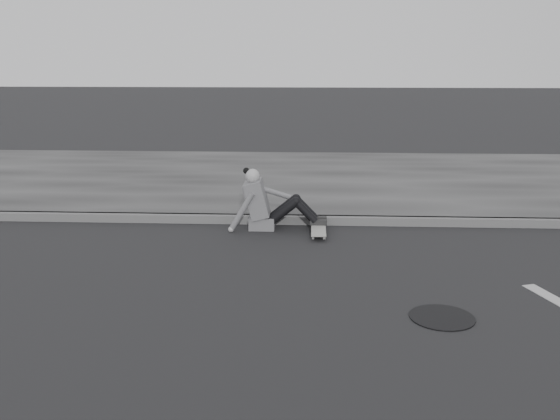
{
  "coord_description": "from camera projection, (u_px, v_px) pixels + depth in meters",
  "views": [
    {
      "loc": [
        0.16,
        -6.23,
        2.43
      ],
      "look_at": [
        -0.22,
        1.41,
        0.5
      ],
      "focal_mm": 40.0,
      "sensor_mm": 36.0,
      "label": 1
    }
  ],
  "objects": [
    {
      "name": "manhole",
      "position": [
        442.0,
        317.0,
        5.89
      ],
      "size": [
        0.61,
        0.61,
        0.01
      ],
      "primitive_type": "cylinder",
      "color": "black",
      "rests_on": "ground"
    },
    {
      "name": "curb",
      "position": [
        299.0,
        220.0,
        9.12
      ],
      "size": [
        24.0,
        0.16,
        0.12
      ],
      "primitive_type": "cube",
      "color": "#505050",
      "rests_on": "ground"
    },
    {
      "name": "ground",
      "position": [
        294.0,
        288.0,
        6.64
      ],
      "size": [
        80.0,
        80.0,
        0.0
      ],
      "primitive_type": "plane",
      "color": "black",
      "rests_on": "ground"
    },
    {
      "name": "seated_woman",
      "position": [
        267.0,
        204.0,
        8.81
      ],
      "size": [
        1.38,
        0.46,
        0.88
      ],
      "color": "#58585B",
      "rests_on": "ground"
    },
    {
      "name": "skateboard",
      "position": [
        318.0,
        229.0,
        8.61
      ],
      "size": [
        0.2,
        0.78,
        0.09
      ],
      "color": "#AAAAA5",
      "rests_on": "ground"
    },
    {
      "name": "sidewalk",
      "position": [
        302.0,
        179.0,
        12.05
      ],
      "size": [
        24.0,
        6.0,
        0.12
      ],
      "primitive_type": "cube",
      "color": "#323232",
      "rests_on": "ground"
    }
  ]
}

